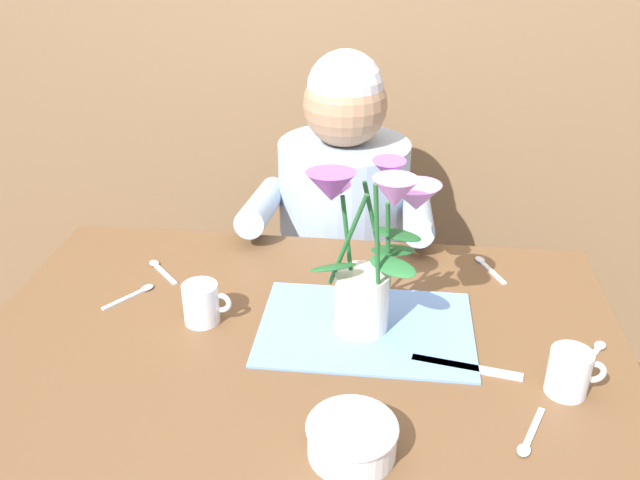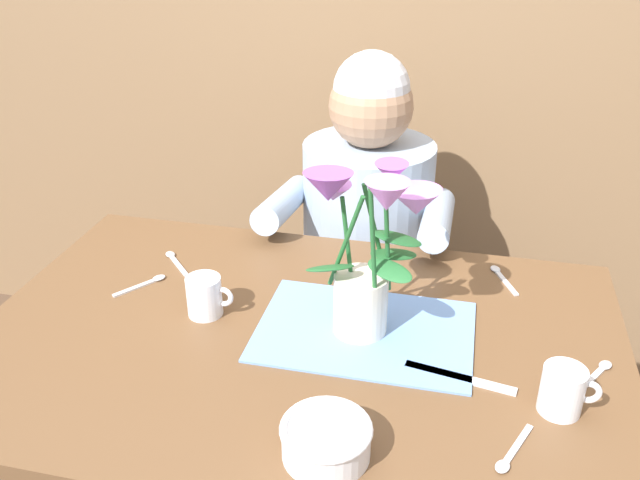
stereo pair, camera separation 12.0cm
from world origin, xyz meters
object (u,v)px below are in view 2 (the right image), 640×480
tea_cup (563,390)px  flower_vase (367,250)px  seated_person (365,261)px  ceramic_mug (205,296)px  dinner_knife (460,378)px  ceramic_bowl (326,439)px

tea_cup → flower_vase: bearing=158.5°
seated_person → ceramic_mug: (-0.22, -0.58, 0.22)m
flower_vase → dinner_knife: (0.18, -0.09, -0.18)m
seated_person → dinner_knife: size_ratio=5.97×
flower_vase → ceramic_mug: 0.34m
ceramic_bowl → tea_cup: (0.34, 0.18, 0.01)m
flower_vase → ceramic_bowl: size_ratio=2.54×
ceramic_mug → ceramic_bowl: bearing=-45.0°
dinner_knife → ceramic_mug: ceramic_mug is taller
seated_person → ceramic_mug: bearing=-110.7°
ceramic_bowl → tea_cup: bearing=27.2°
seated_person → ceramic_mug: size_ratio=12.20×
dinner_knife → ceramic_mug: size_ratio=2.04×
ceramic_bowl → ceramic_mug: bearing=135.0°
seated_person → dinner_knife: (0.27, -0.67, 0.18)m
seated_person → ceramic_mug: seated_person is taller
flower_vase → dinner_knife: size_ratio=1.82×
seated_person → tea_cup: bearing=-59.0°
seated_person → tea_cup: size_ratio=12.20×
flower_vase → ceramic_bowl: 0.34m
flower_vase → seated_person: bearing=98.8°
tea_cup → ceramic_mug: size_ratio=1.00×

